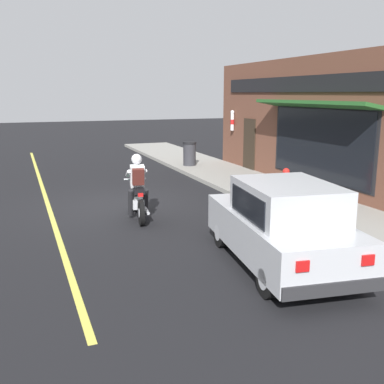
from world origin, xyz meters
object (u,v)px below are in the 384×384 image
(car_hatchback, at_px, (282,225))
(fire_hydrant, at_px, (286,184))
(motorcycle_with_rider, at_px, (137,192))
(trash_bin, at_px, (190,153))

(car_hatchback, distance_m, fire_hydrant, 4.84)
(motorcycle_with_rider, distance_m, fire_hydrant, 4.27)
(motorcycle_with_rider, xyz_separation_m, car_hatchback, (1.57, -4.07, 0.09))
(motorcycle_with_rider, distance_m, trash_bin, 7.66)
(car_hatchback, bearing_deg, motorcycle_with_rider, 111.15)
(motorcycle_with_rider, bearing_deg, car_hatchback, -68.85)
(fire_hydrant, bearing_deg, trash_bin, 92.96)
(trash_bin, bearing_deg, motorcycle_with_rider, -120.80)
(trash_bin, bearing_deg, car_hatchback, -102.45)
(fire_hydrant, relative_size, trash_bin, 0.90)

